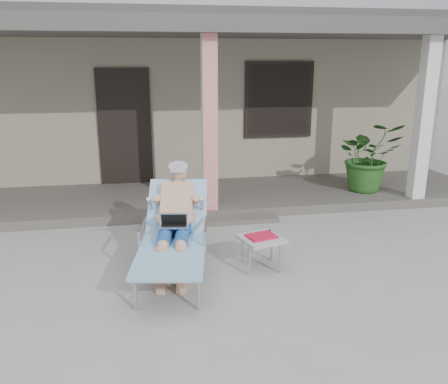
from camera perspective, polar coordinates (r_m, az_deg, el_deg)
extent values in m
plane|color=#9E9E99|center=(5.52, 1.61, -10.19)|extent=(60.00, 60.00, 0.00)
cube|color=gray|center=(11.44, -4.95, 11.17)|extent=(10.00, 5.00, 3.00)
cube|color=#474442|center=(11.42, -5.16, 19.45)|extent=(10.40, 5.40, 0.30)
cube|color=black|center=(8.92, -11.84, 7.64)|extent=(0.95, 0.06, 2.10)
cube|color=black|center=(9.24, 6.61, 10.95)|extent=(1.20, 0.06, 1.30)
cube|color=black|center=(9.23, 6.62, 10.95)|extent=(1.32, 0.05, 1.42)
cube|color=#605B56|center=(8.26, -2.53, -0.67)|extent=(10.00, 2.00, 0.15)
cube|color=red|center=(7.14, -1.77, 8.06)|extent=(0.22, 0.22, 2.61)
cube|color=silver|center=(8.39, 22.88, 8.00)|extent=(0.22, 0.22, 2.61)
cube|color=#474442|center=(7.93, -2.79, 19.14)|extent=(10.00, 2.30, 0.24)
cube|color=#605B56|center=(7.19, -1.33, -3.53)|extent=(2.00, 0.30, 0.07)
cylinder|color=#B7B7BC|center=(4.85, -10.62, -11.92)|extent=(0.04, 0.04, 0.37)
cylinder|color=#B7B7BC|center=(4.78, -3.10, -12.08)|extent=(0.04, 0.04, 0.37)
cylinder|color=#B7B7BC|center=(5.97, -8.59, -6.36)|extent=(0.04, 0.04, 0.37)
cylinder|color=#B7B7BC|center=(5.91, -2.57, -6.40)|extent=(0.04, 0.04, 0.37)
cube|color=#B7B7BC|center=(5.13, -6.41, -7.66)|extent=(0.81, 1.30, 0.03)
cube|color=#99CAED|center=(5.12, -6.42, -7.41)|extent=(0.92, 1.36, 0.04)
cube|color=#B7B7BC|center=(5.88, -5.62, -2.10)|extent=(0.71, 0.67, 0.49)
cube|color=#99CAED|center=(5.87, -5.63, -1.78)|extent=(0.82, 0.76, 0.56)
cylinder|color=#A4A4A7|center=(6.03, -5.51, 3.04)|extent=(0.28, 0.28, 0.13)
cube|color=silver|center=(5.46, -6.02, -3.97)|extent=(0.36, 0.28, 0.23)
cube|color=#ABABA6|center=(5.62, 4.51, -5.63)|extent=(0.57, 0.57, 0.04)
cylinder|color=#B7B7BC|center=(5.49, 3.06, -8.33)|extent=(0.03, 0.03, 0.35)
cylinder|color=#B7B7BC|center=(5.58, 6.79, -8.02)|extent=(0.03, 0.03, 0.35)
cylinder|color=#B7B7BC|center=(5.82, 2.25, -6.87)|extent=(0.03, 0.03, 0.35)
cylinder|color=#B7B7BC|center=(5.91, 5.77, -6.60)|extent=(0.03, 0.03, 0.35)
cube|color=red|center=(5.61, 4.52, -5.32)|extent=(0.38, 0.32, 0.03)
cube|color=black|center=(5.72, 4.22, -4.94)|extent=(0.31, 0.11, 0.03)
imported|color=#26591E|center=(8.69, 17.00, 4.15)|extent=(1.20, 1.08, 1.23)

